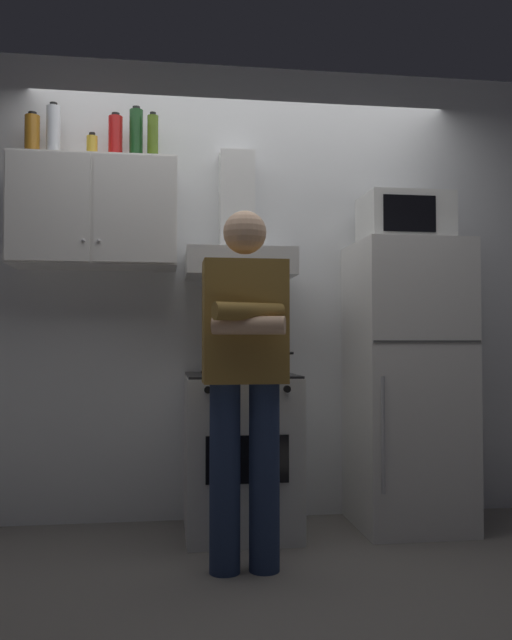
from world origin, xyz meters
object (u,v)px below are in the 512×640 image
Objects in this scene: bottle_wine_green at (136,136)px; bottle_liquor_amber at (32,137)px; stove_oven at (241,453)px; microwave at (405,220)px; person_standing at (245,372)px; range_hood at (238,244)px; upper_cabinet at (95,213)px; bottle_spice_jar at (92,147)px; refrigerator at (407,384)px; bottle_soda_red at (115,139)px; cooking_pot at (268,361)px; bottle_vodka_clear at (53,132)px; bottle_olive_oil at (153,138)px.

bottle_wine_green is 1.19× the size of bottle_liquor_amber.
bottle_liquor_amber reaches higher than stove_oven.
microwave reaches higher than person_standing.
bottle_liquor_amber is (-1.10, 0.77, 1.28)m from person_standing.
bottle_liquor_amber reaches higher than range_hood.
upper_cabinet is 0.37m from bottle_spice_jar.
bottle_liquor_amber is at bearing 175.95° from microwave.
upper_cabinet is 5.98× the size of bottle_spice_jar.
refrigerator is 2.15m from bottle_soda_red.
microwave is 1.60m from bottle_wine_green.
upper_cabinet is 1.26m from cooking_pot.
bottle_vodka_clear reaches higher than range_hood.
microwave is at bearing -6.46° from range_hood.
bottle_liquor_amber is at bearing 178.18° from bottle_soda_red.
stove_oven is 3.29× the size of bottle_liquor_amber.
bottle_spice_jar is 0.34m from bottle_liquor_amber.
bottle_olive_oil is 0.55m from bottle_vodka_clear.
bottle_spice_jar is at bearing -7.80° from bottle_vodka_clear.
cooking_pot is at bearing -14.73° from upper_cabinet.
microwave is (1.75, -0.11, -0.01)m from upper_cabinet.
person_standing is (-0.05, -0.61, 0.47)m from stove_oven.
bottle_vodka_clear is (-0.55, 0.05, 0.02)m from bottle_olive_oil.
stove_oven is 1.02m from refrigerator.
bottle_olive_oil reaches higher than stove_oven.
bottle_soda_red is 0.12m from bottle_wine_green.
refrigerator is 2.21m from bottle_spice_jar.
microwave is at bearing -4.05° from bottle_liquor_amber.
cooking_pot is at bearing -18.28° from bottle_soda_red.
bottle_wine_green is 0.99× the size of bottle_vodka_clear.
stove_oven is at bearing -11.77° from bottle_olive_oil.
person_standing is 5.91× the size of bottle_soda_red.
bottle_liquor_amber is at bearing 172.58° from bottle_spice_jar.
microwave is 1.81× the size of bottle_liquor_amber.
person_standing is at bearing -54.66° from bottle_wine_green.
range_hood is 0.84m from bottle_wine_green.
person_standing is at bearing -148.77° from refrigerator.
bottle_wine_green is (-0.58, 0.14, 1.77)m from stove_oven.
bottle_olive_oil is 0.99× the size of bottle_soda_red.
bottle_wine_green is (-0.71, 0.26, 1.27)m from cooking_pot.
microwave is 1.50m from bottle_olive_oil.
bottle_olive_oil is (-0.49, 0.10, 1.75)m from stove_oven.
bottle_liquor_amber is at bearing 167.37° from cooking_pot.
range_hood is 0.72m from cooking_pot.
range_hood is 2.38× the size of bottle_wine_green.
refrigerator is 5.85× the size of bottle_olive_oil.
upper_cabinet is at bearing 176.52° from microwave.
bottle_spice_jar reaches higher than stove_oven.
cooking_pot is (-0.82, -0.14, -0.80)m from microwave.
stove_oven is at bearing 137.51° from cooking_pot.
person_standing is 6.00× the size of bottle_olive_oil.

